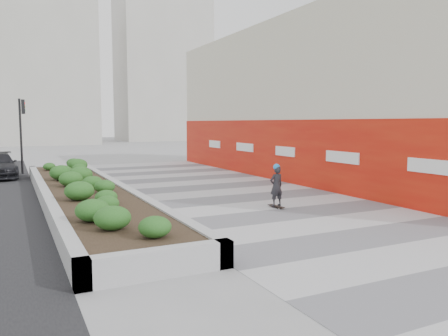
# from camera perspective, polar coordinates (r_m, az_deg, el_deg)

# --- Properties ---
(ground) EXTENTS (160.00, 160.00, 0.00)m
(ground) POSITION_cam_1_polar(r_m,az_deg,el_deg) (12.58, 13.45, -7.37)
(ground) COLOR gray
(ground) RESTS_ON ground
(walkway) EXTENTS (8.00, 36.00, 0.01)m
(walkway) POSITION_cam_1_polar(r_m,az_deg,el_deg) (14.96, 6.10, -5.11)
(walkway) COLOR #A8A8AD
(walkway) RESTS_ON ground
(building) EXTENTS (6.04, 24.08, 8.00)m
(building) POSITION_cam_1_polar(r_m,az_deg,el_deg) (23.65, 12.89, 8.48)
(building) COLOR beige
(building) RESTS_ON ground
(planter) EXTENTS (3.00, 18.00, 0.90)m
(planter) POSITION_cam_1_polar(r_m,az_deg,el_deg) (16.76, -17.80, -2.73)
(planter) COLOR #9E9EA0
(planter) RESTS_ON ground
(traffic_signal_near) EXTENTS (0.33, 0.28, 4.20)m
(traffic_signal_near) POSITION_cam_1_polar(r_m,az_deg,el_deg) (26.92, -24.91, 5.16)
(traffic_signal_near) COLOR black
(traffic_signal_near) RESTS_ON ground
(distant_bldg_north_l) EXTENTS (16.00, 12.00, 20.00)m
(distant_bldg_north_l) POSITION_cam_1_polar(r_m,az_deg,el_deg) (64.87, -23.97, 11.74)
(distant_bldg_north_l) COLOR #ADAAA3
(distant_bldg_north_l) RESTS_ON ground
(distant_bldg_north_r) EXTENTS (14.00, 10.00, 24.00)m
(distant_bldg_north_r) POSITION_cam_1_polar(r_m,az_deg,el_deg) (73.65, -8.05, 12.99)
(distant_bldg_north_r) COLOR #ADAAA3
(distant_bldg_north_r) RESTS_ON ground
(manhole_cover) EXTENTS (0.44, 0.44, 0.01)m
(manhole_cover) POSITION_cam_1_polar(r_m,az_deg,el_deg) (15.23, 7.70, -4.94)
(manhole_cover) COLOR #595654
(manhole_cover) RESTS_ON ground
(skateboarder) EXTENTS (0.51, 0.73, 1.50)m
(skateboarder) POSITION_cam_1_polar(r_m,az_deg,el_deg) (14.73, 6.85, -2.31)
(skateboarder) COLOR beige
(skateboarder) RESTS_ON ground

